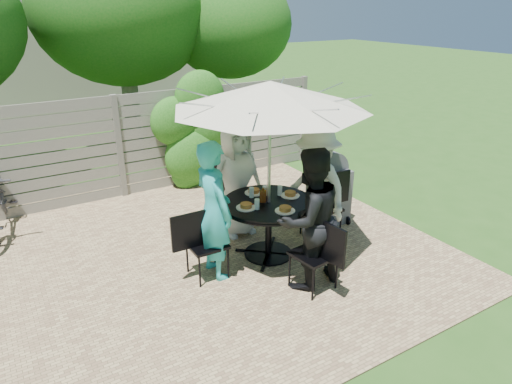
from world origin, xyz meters
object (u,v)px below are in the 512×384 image
plate_back (254,192)px  plate_right (290,194)px  plate_left (246,206)px  bbq_grill (329,191)px  glass_left (257,204)px  patio_table (269,219)px  person_back (236,180)px  person_left (214,211)px  glass_right (280,190)px  chair_front (314,268)px  plate_front (285,210)px  chair_right (322,219)px  person_right (316,186)px  glass_back (252,192)px  coffee_cup (266,191)px  chair_left (206,257)px  person_front (309,220)px  syrup_jug (263,196)px  chair_back (232,212)px  umbrella (270,95)px

plate_back → plate_right: bearing=-42.4°
plate_left → bbq_grill: bbq_grill is taller
glass_left → patio_table: bearing=24.6°
person_back → plate_right: person_back is taller
plate_left → plate_right: size_ratio=1.00×
person_left → glass_right: bearing=-84.5°
person_left → chair_front: bearing=-139.3°
patio_table → plate_front: plate_front is taller
patio_table → plate_left: size_ratio=5.02×
person_back → glass_right: (0.29, -0.71, 0.02)m
chair_right → glass_left: chair_right is taller
person_right → glass_back: bearing=-105.5°
plate_back → coffee_cup: coffee_cup is taller
glass_left → bbq_grill: bearing=17.2°
patio_table → chair_front: (0.05, -0.97, -0.28)m
chair_left → glass_back: size_ratio=6.77×
person_front → plate_back: (-0.05, 1.19, -0.05)m
glass_right → coffee_cup: (-0.16, 0.11, -0.01)m
glass_back → syrup_jug: syrup_jug is taller
chair_back → person_right: (0.87, -0.93, 0.56)m
person_front → bbq_grill: person_front is taller
umbrella → glass_right: 1.37m
chair_left → bbq_grill: bbq_grill is taller
bbq_grill → glass_back: bearing=-173.9°
glass_left → coffee_cup: glass_left is taller
chair_back → chair_left: chair_back is taller
plate_back → coffee_cup: bearing=-51.8°
syrup_jug → coffee_cup: (0.15, 0.18, -0.02)m
coffee_cup → chair_back: bearing=100.4°
person_back → coffee_cup: bearing=-80.7°
umbrella → chair_back: size_ratio=2.64×
chair_front → bbq_grill: (1.32, 1.35, 0.25)m
patio_table → plate_left: plate_left is taller
glass_left → bbq_grill: 1.74m
chair_right → coffee_cup: 1.06m
chair_left → glass_right: bearing=8.0°
glass_right → bbq_grill: size_ratio=0.12×
chair_front → bbq_grill: 1.91m
person_back → syrup_jug: 0.78m
chair_left → syrup_jug: 1.10m
patio_table → chair_right: chair_right is taller
chair_right → glass_right: chair_right is taller
umbrella → glass_left: umbrella is taller
plate_back → person_left: bearing=-153.9°
glass_back → coffee_cup: 0.21m
person_left → plate_back: person_left is taller
umbrella → person_back: umbrella is taller
plate_back → plate_front: bearing=-87.4°
person_left → plate_right: bearing=-90.0°
person_front → coffee_cup: size_ratio=14.88×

